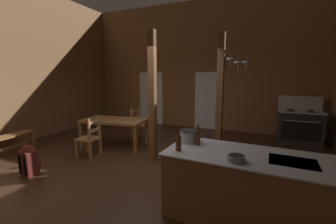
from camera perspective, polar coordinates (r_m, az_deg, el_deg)
The scene contains 18 objects.
ground_plane at distance 4.67m, azimuth -6.41°, elevation -15.06°, with size 8.97×8.59×0.10m, color #382316.
wall_back at distance 7.95m, azimuth 7.66°, elevation 11.97°, with size 8.97×0.14×4.50m, color brown.
wall_left at distance 7.28m, azimuth -37.24°, elevation 10.43°, with size 0.14×8.59×4.50m, color brown.
glazed_door_back_left at distance 8.59m, azimuth -4.59°, elevation 3.66°, with size 1.00×0.01×2.05m, color white.
glazed_panel_back_right at distance 7.82m, azimuth 10.22°, elevation 2.97°, with size 0.84×0.01×2.05m, color white.
kitchen_island at distance 3.14m, azimuth 20.68°, elevation -18.42°, with size 2.21×1.07×0.89m.
stove_range at distance 7.16m, azimuth 31.67°, elevation -3.27°, with size 1.17×0.86×1.32m.
support_post_with_pot_rack at distance 4.97m, azimuth 14.14°, elevation 5.09°, with size 0.69×0.21×2.85m.
support_post_center at distance 4.64m, azimuth -4.16°, elevation 3.74°, with size 0.14×0.14×2.85m.
dining_table at distance 5.98m, azimuth -14.15°, elevation -2.73°, with size 1.80×1.10×0.74m.
ladderback_chair_near_window at distance 5.39m, azimuth -20.17°, elevation -6.54°, with size 0.48×0.48×0.95m.
ladderback_chair_by_post at distance 6.63m, azimuth -7.67°, elevation -3.13°, with size 0.48×0.48×0.95m.
bench_along_left_wall at distance 6.64m, azimuth -37.19°, elevation -6.30°, with size 0.44×1.32×0.44m.
backpack at distance 4.99m, azimuth -33.23°, elevation -10.47°, with size 0.35×0.34×0.60m.
stockpot_on_counter at distance 3.31m, azimuth 5.70°, elevation -6.37°, with size 0.37×0.30×0.18m.
mixing_bowl_on_counter at distance 2.69m, azimuth 17.82°, elevation -11.70°, with size 0.21×0.21×0.07m.
bottle_tall_on_counter at distance 3.18m, azimuth 7.96°, elevation -6.58°, with size 0.08×0.08×0.29m.
bottle_short_on_counter at distance 2.91m, azimuth 2.82°, elevation -8.30°, with size 0.08×0.08×0.26m.
Camera 1 is at (2.10, -3.69, 1.88)m, focal length 22.77 mm.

